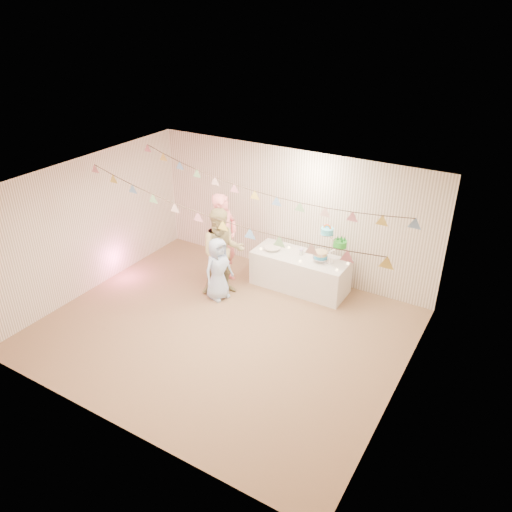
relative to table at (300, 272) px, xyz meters
The scene contains 24 objects.
floor 2.07m from the table, 104.16° to the right, with size 6.00×6.00×0.00m, color #856448.
ceiling 3.04m from the table, 104.16° to the right, with size 6.00×6.00×0.00m, color silver.
back_wall 1.19m from the table, 133.79° to the left, with size 6.00×6.00×0.00m, color white.
front_wall 4.61m from the table, 96.36° to the right, with size 6.00×6.00×0.00m, color white.
left_wall 4.13m from the table, 150.51° to the right, with size 5.00×5.00×0.00m, color white.
right_wall 3.33m from the table, 38.36° to the right, with size 5.00×5.00×0.00m, color white.
table is the anchor object (origin of this frame).
cake_stand 0.93m from the table, ahead, with size 0.64×0.37×0.71m, color silver, non-canonical shape.
cake_bottom 0.63m from the table, ahead, with size 0.31×0.31×0.15m, color #298CC0, non-canonical shape.
cake_middle 1.06m from the table, 10.86° to the left, with size 0.27×0.27×0.22m, color green, non-canonical shape.
cake_top_tier 1.14m from the table, ahead, with size 0.25×0.25×0.19m, color #50DCFD, non-canonical shape.
platter 0.72m from the table, behind, with size 0.33×0.33×0.02m, color white.
posy 0.47m from the table, 110.48° to the left, with size 0.12×0.12×0.14m, color white, non-canonical shape.
person_adult_a 1.61m from the table, 159.10° to the right, with size 0.68×0.44×1.86m, color pink.
person_adult_b 1.59m from the table, 142.76° to the right, with size 0.84×0.66×1.73m, color tan.
person_child 1.63m from the table, 136.22° to the right, with size 0.60×0.39×1.24m, color #B4D1FF.
bunting_back 2.24m from the table, 119.60° to the right, with size 5.60×1.10×0.40m, color pink, non-canonical shape.
bunting_front 2.98m from the table, 102.91° to the right, with size 5.60×0.90×0.36m, color #72A5E5, non-canonical shape.
tealight_0 0.89m from the table, 169.38° to the right, with size 0.04×0.04×0.03m, color #FFD88C.
tealight_1 0.54m from the table, 152.78° to the left, with size 0.04×0.04×0.03m, color #FFD88C.
tealight_2 0.44m from the table, 65.56° to the right, with size 0.04×0.04×0.03m, color #FFD88C.
tealight_3 0.55m from the table, 32.15° to the left, with size 0.04×0.04×0.03m, color #FFD88C.
tealight_4 0.92m from the table, 12.38° to the right, with size 0.04×0.04×0.03m, color #FFD88C.
tealight_5 0.98m from the table, ahead, with size 0.04×0.04×0.03m, color #FFD88C.
Camera 1 is at (4.09, -5.75, 5.14)m, focal length 35.00 mm.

